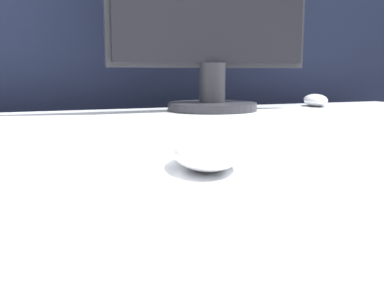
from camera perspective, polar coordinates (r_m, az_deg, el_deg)
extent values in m
cube|color=black|center=(1.29, -16.29, -0.70)|extent=(5.00, 0.03, 1.23)
ellipsoid|color=white|center=(0.44, 1.76, -0.90)|extent=(0.10, 0.14, 0.03)
cube|color=silver|center=(0.64, -7.50, 1.39)|extent=(0.38, 0.18, 0.02)
cube|color=white|center=(0.64, -7.52, 2.46)|extent=(0.35, 0.16, 0.01)
cylinder|color=#28282D|center=(1.10, 2.57, 4.77)|extent=(0.22, 0.22, 0.02)
cylinder|color=#28282D|center=(1.10, 2.59, 7.78)|extent=(0.06, 0.06, 0.10)
ellipsoid|color=silver|center=(1.29, 15.41, 5.40)|extent=(0.10, 0.13, 0.03)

